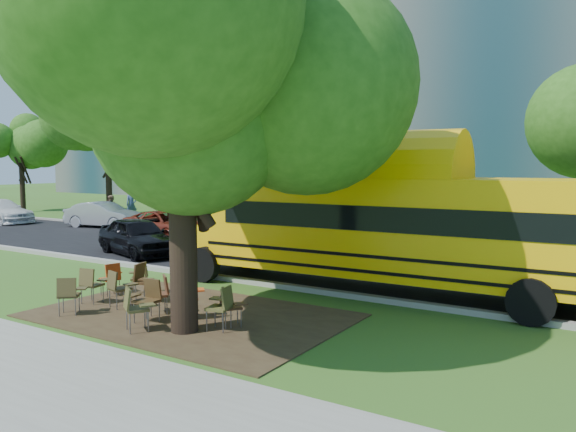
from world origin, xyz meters
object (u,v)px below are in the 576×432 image
Objects in this scene: main_tree at (180,74)px; pedestrian_b at (111,209)px; chair_8 at (112,276)px; chair_10 at (144,278)px; chair_3 at (160,290)px; chair_4 at (135,305)px; chair_7 at (229,304)px; chair_0 at (91,282)px; chair_11 at (188,294)px; chair_6 at (222,303)px; chair_2 at (69,292)px; pedestrian_a at (131,205)px; school_bus at (409,228)px; bg_car_red at (167,226)px; chair_9 at (141,275)px; bg_car_silver at (103,215)px; bg_car_white at (0,211)px; black_car at (138,236)px; chair_5 at (147,296)px; chair_1 at (118,285)px.

main_tree is 23.28m from pedestrian_b.
chair_8 is 1.16m from chair_10.
pedestrian_b is at bearing 0.45° from chair_3.
chair_7 is at bearing 74.71° from chair_4.
chair_11 reaches higher than chair_0.
chair_6 reaches higher than chair_4.
chair_2 is (-3.04, -0.48, -4.65)m from main_tree.
pedestrian_a is at bearing 124.03° from chair_0.
school_bus is 5.60m from chair_6.
school_bus is at bearing -44.84° from chair_8.
chair_9 is at bearing -130.79° from bg_car_red.
bg_car_red is at bearing 135.66° from main_tree.
chair_2 is at bearing -143.94° from bg_car_silver.
main_tree reaches higher than bg_car_white.
bg_car_red is (-10.23, 10.00, -4.54)m from main_tree.
chair_8 is (-6.55, -4.15, -1.25)m from school_bus.
chair_6 is 0.22× the size of black_car.
chair_10 is 19.96m from pedestrian_b.
chair_8 is at bearing -148.59° from chair_7.
black_car is (-8.75, 5.58, 0.20)m from chair_7.
chair_6 is 0.99× the size of chair_11.
pedestrian_b reaches higher than chair_8.
chair_11 reaches higher than chair_2.
chair_8 is 0.92× the size of chair_11.
chair_9 is at bearing -29.67° from chair_8.
chair_11 is (-1.13, -0.02, 0.07)m from chair_7.
chair_5 is at bearing 175.63° from main_tree.
chair_11 is at bearing -138.50° from chair_5.
chair_7 is at bearing -142.22° from chair_3.
chair_3 is at bearing -140.69° from chair_7.
chair_11 is (0.89, -0.02, 0.03)m from chair_3.
chair_10 is (-5.39, -4.13, -1.19)m from school_bus.
bg_car_red is 8.88m from pedestrian_b.
chair_0 is 11.65m from bg_car_red.
chair_1 is at bearing 139.62° from chair_11.
chair_2 is at bearing -136.96° from bg_car_red.
pedestrian_a is at bearing 39.56° from chair_6.
bg_car_white is (-21.08, 9.63, 0.12)m from chair_1.
chair_11 is (2.74, -1.18, 0.07)m from chair_9.
black_car is (-5.55, 4.95, 0.12)m from chair_10.
school_bus is 13.30× the size of chair_11.
chair_7 is at bearing -163.69° from chair_5.
chair_0 is at bearing -123.18° from black_car.
chair_11 reaches higher than chair_1.
chair_4 is at bearing 112.18° from chair_5.
chair_10 is (0.89, 0.87, 0.03)m from chair_0.
bg_car_silver reaches higher than chair_6.
chair_6 is at bearing -110.06° from bg_car_white.
pedestrian_b is (-15.27, 14.16, 0.26)m from chair_2.
chair_3 is at bearing -71.49° from chair_5.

